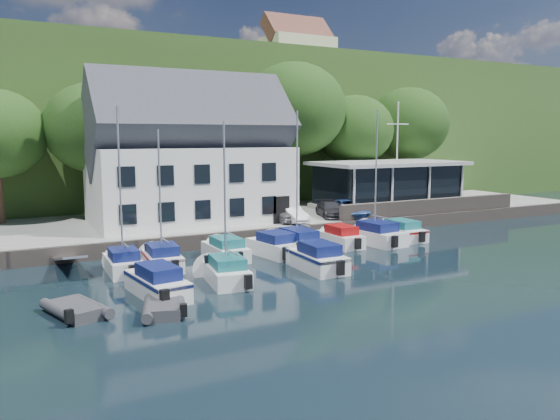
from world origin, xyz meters
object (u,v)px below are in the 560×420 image
at_px(boat_r2_0, 157,280).
at_px(dinghy_0, 76,307).
at_px(car_silver, 283,213).
at_px(car_dgrey, 330,209).
at_px(boat_r1_5, 340,236).
at_px(car_white, 292,214).
at_px(boat_r1_2, 225,191).
at_px(boat_r2_2, 317,256).
at_px(boat_r1_1, 160,192).
at_px(boat_r1_0, 120,197).
at_px(boat_r1_7, 400,229).
at_px(harbor_building, 190,163).
at_px(club_pavilion, 388,185).
at_px(boat_r1_4, 297,179).
at_px(dinghy_1, 164,305).
at_px(car_blue, 347,207).
at_px(boat_r1_3, 275,243).
at_px(flagpole, 397,158).
at_px(boat_r1_6, 376,174).

bearing_deg(boat_r2_0, dinghy_0, -169.43).
relative_size(car_silver, car_dgrey, 0.88).
bearing_deg(boat_r1_5, car_white, 100.68).
height_order(car_silver, boat_r1_2, boat_r1_2).
bearing_deg(boat_r2_2, boat_r2_0, -173.17).
distance_m(car_dgrey, boat_r1_1, 16.89).
distance_m(boat_r1_0, boat_r1_7, 19.93).
relative_size(harbor_building, dinghy_0, 4.66).
xyz_separation_m(club_pavilion, boat_r1_4, (-14.07, -8.60, 1.62)).
xyz_separation_m(car_white, dinghy_1, (-13.36, -13.28, -1.25)).
xyz_separation_m(harbor_building, dinghy_0, (-10.18, -15.69, -4.99)).
bearing_deg(boat_r1_5, boat_r1_1, -176.96).
bearing_deg(car_blue, boat_r1_7, -74.43).
height_order(boat_r1_3, boat_r1_7, boat_r1_3).
xyz_separation_m(flagpole, dinghy_1, (-23.40, -13.60, -5.20)).
xyz_separation_m(car_blue, boat_r2_0, (-18.27, -11.19, -0.95)).
height_order(car_silver, flagpole, flagpole).
relative_size(car_dgrey, car_blue, 1.02).
height_order(boat_r1_1, dinghy_0, boat_r1_1).
xyz_separation_m(car_white, boat_r1_7, (6.16, -4.94, -0.89)).
relative_size(car_blue, dinghy_1, 1.37).
bearing_deg(boat_r1_5, dinghy_0, -158.30).
height_order(harbor_building, car_white, harbor_building).
bearing_deg(boat_r1_1, boat_r2_0, -103.50).
bearing_deg(club_pavilion, harbor_building, 178.41).
bearing_deg(boat_r1_6, boat_r1_7, 3.68).
distance_m(car_dgrey, dinghy_0, 24.38).
xyz_separation_m(flagpole, boat_r1_4, (-12.59, -5.67, -0.89)).
xyz_separation_m(boat_r1_2, dinghy_1, (-6.08, -8.27, -3.77)).
height_order(car_white, boat_r2_0, car_white).
bearing_deg(club_pavilion, flagpole, -116.71).
xyz_separation_m(car_silver, dinghy_1, (-12.86, -13.74, -1.28)).
relative_size(car_silver, boat_r1_7, 0.62).
xyz_separation_m(boat_r1_5, dinghy_1, (-14.29, -8.27, -0.36)).
height_order(car_silver, boat_r1_1, boat_r1_1).
bearing_deg(dinghy_1, car_blue, 52.97).
distance_m(boat_r1_3, boat_r1_7, 10.37).
distance_m(car_silver, flagpole, 11.25).
height_order(boat_r1_6, boat_r2_2, boat_r1_6).
relative_size(harbor_building, boat_r1_1, 1.67).
relative_size(car_dgrey, boat_r2_0, 0.69).
distance_m(harbor_building, boat_r1_0, 11.76).
height_order(boat_r1_3, dinghy_1, boat_r1_3).
bearing_deg(flagpole, car_blue, 178.50).
relative_size(car_silver, boat_r2_0, 0.60).
xyz_separation_m(boat_r1_3, boat_r1_5, (5.13, 0.50, -0.03)).
distance_m(car_white, boat_r1_6, 7.20).
bearing_deg(car_silver, boat_r1_3, -122.13).
bearing_deg(boat_r1_3, flagpole, 13.47).
bearing_deg(club_pavilion, boat_r1_0, -160.40).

